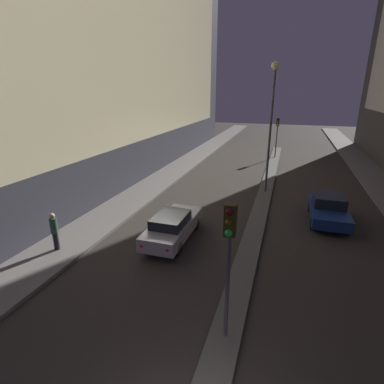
{
  "coord_description": "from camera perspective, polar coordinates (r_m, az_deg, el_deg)",
  "views": [
    {
      "loc": [
        1.25,
        -3.57,
        7.19
      ],
      "look_at": [
        -4.74,
        15.05,
        0.5
      ],
      "focal_mm": 28.0,
      "sensor_mm": 36.0,
      "label": 1
    }
  ],
  "objects": [
    {
      "name": "traffic_light_near",
      "position": [
        8.25,
        7.07,
        -9.64
      ],
      "size": [
        0.32,
        0.42,
        4.26
      ],
      "color": "#4C4C51",
      "rests_on": "median_strip"
    },
    {
      "name": "car_right_lane",
      "position": [
        18.78,
        24.57,
        -2.92
      ],
      "size": [
        1.94,
        4.24,
        1.52
      ],
      "color": "navy",
      "rests_on": "ground"
    },
    {
      "name": "car_left_lane",
      "position": [
        15.06,
        -3.68,
        -6.47
      ],
      "size": [
        1.74,
        4.59,
        1.46
      ],
      "color": "#B2B2B7",
      "rests_on": "ground"
    },
    {
      "name": "street_lamp",
      "position": [
        21.5,
        15.07,
        15.82
      ],
      "size": [
        0.56,
        0.56,
        8.81
      ],
      "color": "#4C4C51",
      "rests_on": "median_strip"
    },
    {
      "name": "median_strip",
      "position": [
        23.44,
        13.93,
        0.63
      ],
      "size": [
        0.98,
        35.47,
        0.14
      ],
      "color": "#56544F",
      "rests_on": "ground"
    },
    {
      "name": "building_left",
      "position": [
        28.76,
        -12.74,
        23.99
      ],
      "size": [
        6.01,
        42.69,
        19.9
      ],
      "color": "#383842",
      "rests_on": "ground"
    },
    {
      "name": "pedestrian_on_left_sidewalk",
      "position": [
        15.08,
        -24.73,
        -6.64
      ],
      "size": [
        0.33,
        0.33,
        1.8
      ],
      "color": "black",
      "rests_on": "sidewalk_left"
    },
    {
      "name": "traffic_light_mid",
      "position": [
        34.14,
        15.95,
        11.6
      ],
      "size": [
        0.32,
        0.42,
        4.26
      ],
      "color": "#4C4C51",
      "rests_on": "median_strip"
    }
  ]
}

